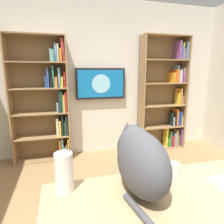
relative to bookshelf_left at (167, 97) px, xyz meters
The scene contains 8 objects.
wall_back 1.27m from the bookshelf_left, ahead, with size 4.52×0.06×2.70m, color beige.
bookshelf_left is the anchor object (origin of this frame).
bookshelf_right 2.19m from the bookshelf_left, ahead, with size 0.90×0.28×2.04m.
wall_mounted_tv 1.31m from the bookshelf_left, ahead, with size 0.88×0.07×0.54m.
desk 2.79m from the bookshelf_left, 61.16° to the left, with size 1.56×0.62×0.76m.
cat 2.75m from the bookshelf_left, 56.39° to the left, with size 0.27×0.64×0.40m.
paper_towel_roll 2.95m from the bookshelf_left, 48.02° to the left, with size 0.11×0.11×0.25m, color white.
coffee_mug 2.54m from the bookshelf_left, 60.98° to the left, with size 0.08×0.08×0.10m, color white.
Camera 1 is at (0.76, 1.24, 1.49)m, focal length 31.04 mm.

